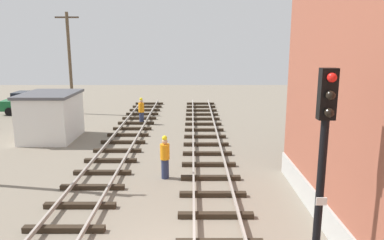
% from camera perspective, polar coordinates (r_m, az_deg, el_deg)
% --- Properties ---
extents(signal_mast, '(0.36, 0.40, 5.16)m').
position_cam_1_polar(signal_mast, '(8.61, 19.32, -5.21)').
color(signal_mast, black).
rests_on(signal_mast, ground).
extents(control_hut, '(3.00, 3.80, 2.76)m').
position_cam_1_polar(control_hut, '(23.24, -21.19, 0.57)').
color(control_hut, silver).
rests_on(control_hut, ground).
extents(parked_car_green, '(4.20, 2.04, 1.76)m').
position_cam_1_polar(parked_car_green, '(32.14, -23.90, 2.47)').
color(parked_car_green, '#1E6B38').
rests_on(parked_car_green, ground).
extents(utility_pole_far, '(1.80, 0.24, 7.86)m').
position_cam_1_polar(utility_pole_far, '(30.64, -18.59, 8.53)').
color(utility_pole_far, brown).
rests_on(utility_pole_far, ground).
extents(track_worker_foreground, '(0.40, 0.40, 1.87)m').
position_cam_1_polar(track_worker_foreground, '(15.61, -4.44, -5.76)').
color(track_worker_foreground, '#262D4C').
rests_on(track_worker_foreground, ground).
extents(track_worker_distant, '(0.40, 0.40, 1.87)m').
position_cam_1_polar(track_worker_distant, '(25.94, -8.06, 1.38)').
color(track_worker_distant, '#262D4C').
rests_on(track_worker_distant, ground).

